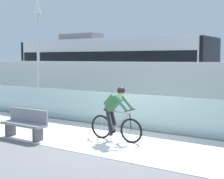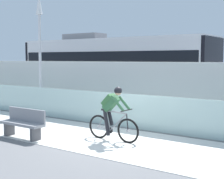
{
  "view_description": "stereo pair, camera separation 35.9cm",
  "coord_description": "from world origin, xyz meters",
  "views": [
    {
      "loc": [
        5.3,
        -8.13,
        2.42
      ],
      "look_at": [
        -1.69,
        2.35,
        1.25
      ],
      "focal_mm": 53.73,
      "sensor_mm": 36.0,
      "label": 1
    },
    {
      "loc": [
        5.6,
        -7.93,
        2.42
      ],
      "look_at": [
        -1.69,
        2.35,
        1.25
      ],
      "focal_mm": 53.73,
      "sensor_mm": 36.0,
      "label": 2
    }
  ],
  "objects": [
    {
      "name": "lamp_post_antenna",
      "position": [
        -5.37,
        2.15,
        3.29
      ],
      "size": [
        0.28,
        0.28,
        5.2
      ],
      "color": "gray",
      "rests_on": "ground"
    },
    {
      "name": "bike_path_deck",
      "position": [
        0.0,
        0.0,
        0.01
      ],
      "size": [
        32.0,
        3.2,
        0.01
      ],
      "primitive_type": "cube",
      "color": "silver",
      "rests_on": "ground"
    },
    {
      "name": "tram_rail_far",
      "position": [
        0.0,
        7.57,
        0.0
      ],
      "size": [
        32.0,
        0.08,
        0.01
      ],
      "primitive_type": "cube",
      "color": "#595654",
      "rests_on": "ground"
    },
    {
      "name": "concrete_barrier_wall",
      "position": [
        0.0,
        3.65,
        1.14
      ],
      "size": [
        32.0,
        0.36,
        2.29
      ],
      "primitive_type": "cube",
      "color": "silver",
      "rests_on": "ground"
    },
    {
      "name": "glass_parapet",
      "position": [
        0.0,
        1.85,
        0.6
      ],
      "size": [
        32.0,
        0.05,
        1.19
      ],
      "primitive_type": "cube",
      "color": "silver",
      "rests_on": "ground"
    },
    {
      "name": "tram_rail_near",
      "position": [
        0.0,
        6.13,
        0.0
      ],
      "size": [
        32.0,
        0.08,
        0.01
      ],
      "primitive_type": "cube",
      "color": "#595654",
      "rests_on": "ground"
    },
    {
      "name": "tram",
      "position": [
        -4.85,
        6.85,
        1.89
      ],
      "size": [
        11.06,
        2.54,
        3.81
      ],
      "color": "silver",
      "rests_on": "ground"
    },
    {
      "name": "cyclist_on_bike",
      "position": [
        0.0,
        -0.0,
        0.8
      ],
      "size": [
        1.77,
        0.58,
        1.61
      ],
      "color": "black",
      "rests_on": "ground"
    },
    {
      "name": "bench",
      "position": [
        -2.42,
        -1.29,
        0.48
      ],
      "size": [
        1.6,
        0.45,
        0.89
      ],
      "color": "gray",
      "rests_on": "ground"
    },
    {
      "name": "ground_plane",
      "position": [
        0.0,
        0.0,
        0.0
      ],
      "size": [
        200.0,
        200.0,
        0.0
      ],
      "primitive_type": "plane",
      "color": "slate"
    }
  ]
}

